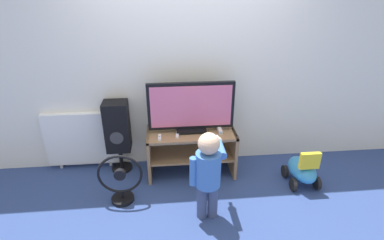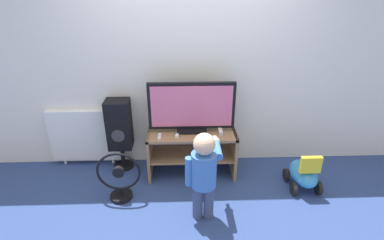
% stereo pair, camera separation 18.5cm
% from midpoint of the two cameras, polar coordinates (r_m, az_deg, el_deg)
% --- Properties ---
extents(ground_plane, '(16.00, 16.00, 0.00)m').
position_cam_midpoint_polar(ground_plane, '(3.66, -1.26, -11.87)').
color(ground_plane, navy).
extents(wall_back, '(10.00, 0.06, 2.60)m').
position_cam_midpoint_polar(wall_back, '(3.59, -2.15, 10.58)').
color(wall_back, silver).
rests_on(wall_back, ground_plane).
extents(tv_stand, '(1.05, 0.48, 0.57)m').
position_cam_midpoint_polar(tv_stand, '(3.65, -1.60, -5.00)').
color(tv_stand, '#93704C').
rests_on(tv_stand, ground_plane).
extents(television, '(1.00, 0.20, 0.60)m').
position_cam_midpoint_polar(television, '(3.45, -1.72, 2.30)').
color(television, black).
rests_on(television, tv_stand).
extents(game_console, '(0.04, 0.20, 0.05)m').
position_cam_midpoint_polar(game_console, '(3.57, 3.75, -1.77)').
color(game_console, white).
rests_on(game_console, tv_stand).
extents(remote_primary, '(0.04, 0.13, 0.03)m').
position_cam_midpoint_polar(remote_primary, '(3.44, -7.73, -3.33)').
color(remote_primary, white).
rests_on(remote_primary, tv_stand).
extents(remote_secondary, '(0.05, 0.13, 0.03)m').
position_cam_midpoint_polar(remote_secondary, '(3.47, -4.32, -2.83)').
color(remote_secondary, white).
rests_on(remote_secondary, tv_stand).
extents(child, '(0.36, 0.53, 0.96)m').
position_cam_midpoint_polar(child, '(2.90, 1.26, -9.41)').
color(child, '#3F4C72').
rests_on(child, ground_plane).
extents(speaker_tower, '(0.29, 0.26, 0.92)m').
position_cam_midpoint_polar(speaker_tower, '(3.73, -15.41, -1.52)').
color(speaker_tower, black).
rests_on(speaker_tower, ground_plane).
extents(floor_fan, '(0.48, 0.25, 0.58)m').
position_cam_midpoint_polar(floor_fan, '(3.37, -14.99, -11.17)').
color(floor_fan, black).
rests_on(floor_fan, ground_plane).
extents(ride_on_toy, '(0.32, 0.48, 0.49)m').
position_cam_midpoint_polar(ride_on_toy, '(3.75, 18.92, -8.98)').
color(ride_on_toy, '#338CD1').
rests_on(ride_on_toy, ground_plane).
extents(radiator, '(0.89, 0.08, 0.75)m').
position_cam_midpoint_polar(radiator, '(4.01, -21.46, -3.37)').
color(radiator, white).
rests_on(radiator, ground_plane).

